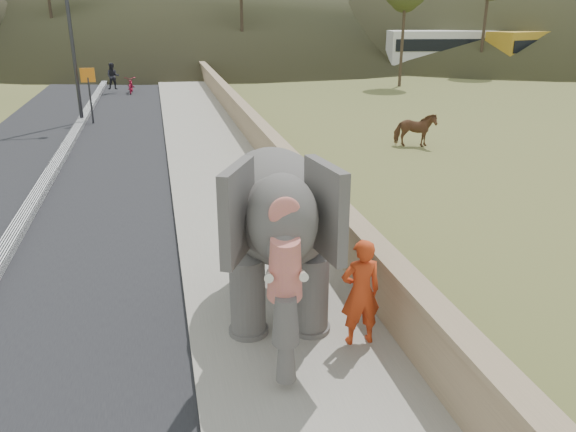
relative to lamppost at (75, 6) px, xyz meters
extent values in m
plane|color=olive|center=(4.69, -18.39, -4.87)|extent=(160.00, 160.00, 0.00)
cube|color=black|center=(-0.31, -8.39, -4.86)|extent=(7.00, 120.00, 0.03)
cube|color=black|center=(-0.31, -8.39, -4.76)|extent=(0.35, 120.00, 0.22)
cube|color=#9E9687|center=(4.69, -8.39, -4.80)|extent=(3.00, 120.00, 0.15)
cube|color=tan|center=(6.34, -8.39, -4.32)|extent=(0.30, 120.00, 1.10)
cylinder|color=#2C2D31|center=(-0.31, 0.00, -0.87)|extent=(0.16, 0.16, 8.00)
cylinder|color=#2D2D33|center=(0.19, -0.36, -3.87)|extent=(0.08, 0.08, 2.00)
cube|color=orange|center=(0.19, -0.36, -2.77)|extent=(0.60, 0.05, 0.60)
imported|color=brown|center=(12.10, -7.54, -4.25)|extent=(1.61, 1.10, 1.25)
imported|color=silver|center=(24.89, 18.16, -4.15)|extent=(4.31, 1.91, 1.44)
cube|color=silver|center=(26.47, 15.53, -3.32)|extent=(11.27, 4.41, 3.10)
cube|color=gold|center=(33.29, 14.20, -3.32)|extent=(11.25, 5.60, 3.10)
imported|color=#BB3714|center=(5.64, -19.47, -3.90)|extent=(0.60, 0.39, 1.65)
imported|color=maroon|center=(1.57, 8.92, -4.38)|extent=(0.70, 1.88, 0.98)
imported|color=#222127|center=(0.60, 8.92, -3.86)|extent=(0.76, 0.60, 1.52)
camera|label=1|loc=(2.99, -26.24, -0.04)|focal=35.00mm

